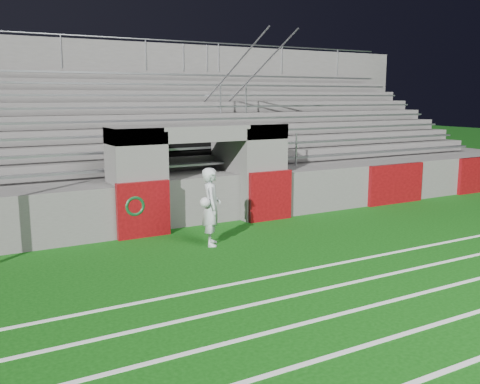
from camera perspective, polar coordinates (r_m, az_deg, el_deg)
ground at (r=11.32m, az=3.67°, el=-6.98°), size 90.00×90.00×0.00m
stadium_structure at (r=18.10m, az=-10.32°, el=4.16°), size 26.00×8.48×5.42m
goalkeeper_with_ball at (r=12.03m, az=-3.08°, el=-1.57°), size 0.66×0.76×1.77m
hose_coil at (r=12.83m, az=-11.20°, el=-1.48°), size 0.50×0.14×0.51m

